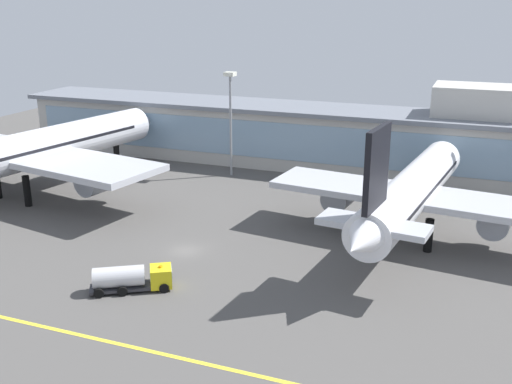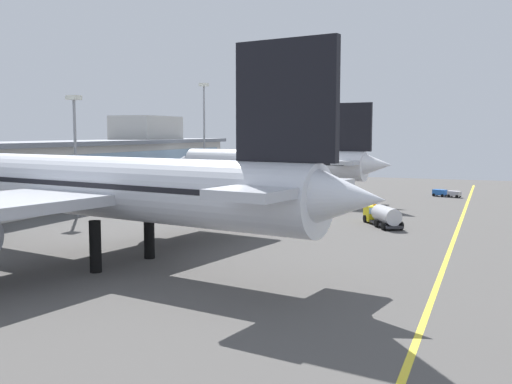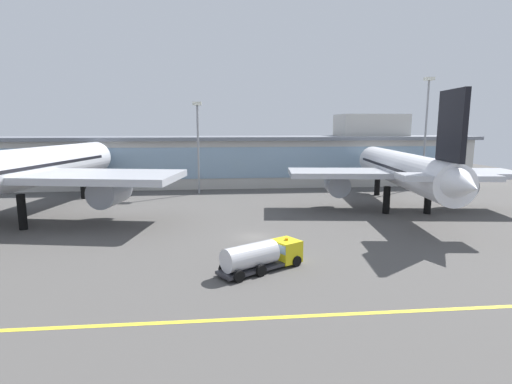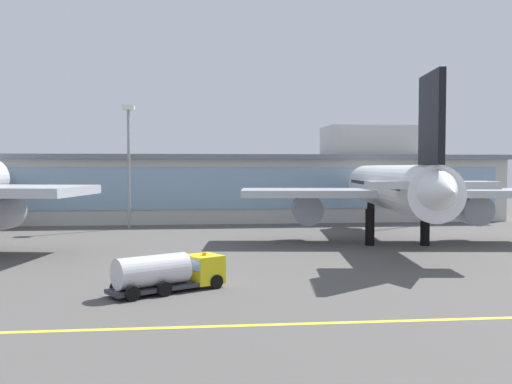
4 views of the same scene
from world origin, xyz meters
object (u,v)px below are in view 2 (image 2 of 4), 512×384
object	(u,v)px
airliner_near_left	(97,188)
airliner_near_right	(273,165)
fuel_tanker_truck	(382,215)
apron_light_mast_centre	(204,120)
apron_light_mast_west	(75,135)
baggage_tug_near	(446,193)

from	to	relation	value
airliner_near_left	airliner_near_right	xyz separation A→B (m)	(60.21, 3.03, -0.74)
fuel_tanker_truck	apron_light_mast_centre	world-z (taller)	apron_light_mast_centre
fuel_tanker_truck	apron_light_mast_west	xyz separation A→B (m)	(-8.07, 46.01, 11.20)
airliner_near_right	fuel_tanker_truck	size ratio (longest dim) A/B	5.26
airliner_near_left	apron_light_mast_centre	size ratio (longest dim) A/B	2.49
baggage_tug_near	apron_light_mast_centre	xyz separation A→B (m)	(-0.19, 54.69, 15.12)
baggage_tug_near	apron_light_mast_west	world-z (taller)	apron_light_mast_west
airliner_near_left	apron_light_mast_west	size ratio (longest dim) A/B	3.25
airliner_near_left	baggage_tug_near	world-z (taller)	airliner_near_left
fuel_tanker_truck	apron_light_mast_centre	xyz separation A→B (m)	(42.29, 49.00, 14.41)
airliner_near_left	fuel_tanker_truck	xyz separation A→B (m)	(33.82, -22.93, -5.97)
baggage_tug_near	apron_light_mast_west	xyz separation A→B (m)	(-50.55, 51.70, 11.92)
apron_light_mast_centre	baggage_tug_near	bearing A→B (deg)	-89.80
airliner_near_left	apron_light_mast_west	xyz separation A→B (m)	(25.76, 23.08, 5.23)
fuel_tanker_truck	baggage_tug_near	distance (m)	42.87
airliner_near_left	apron_light_mast_west	bearing A→B (deg)	-37.46
baggage_tug_near	apron_light_mast_centre	distance (m)	56.74
airliner_near_left	apron_light_mast_centre	distance (m)	80.90
baggage_tug_near	apron_light_mast_west	bearing A→B (deg)	63.86
fuel_tanker_truck	apron_light_mast_west	bearing A→B (deg)	68.83
fuel_tanker_truck	apron_light_mast_west	distance (m)	48.04
airliner_near_left	airliner_near_right	bearing A→B (deg)	-76.44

